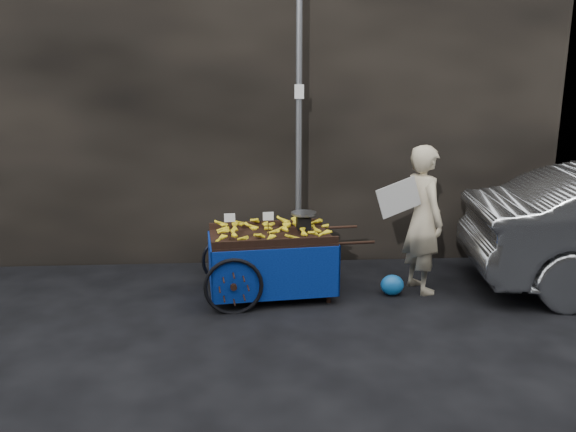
{
  "coord_description": "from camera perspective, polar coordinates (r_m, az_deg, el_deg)",
  "views": [
    {
      "loc": [
        -0.3,
        -6.09,
        2.55
      ],
      "look_at": [
        0.11,
        0.5,
        0.94
      ],
      "focal_mm": 35.0,
      "sensor_mm": 36.0,
      "label": 1
    }
  ],
  "objects": [
    {
      "name": "ground",
      "position": [
        6.61,
        -0.68,
        -8.99
      ],
      "size": [
        80.0,
        80.0,
        0.0
      ],
      "primitive_type": "plane",
      "color": "black",
      "rests_on": "ground"
    },
    {
      "name": "building_wall",
      "position": [
        8.72,
        1.03,
        13.36
      ],
      "size": [
        13.5,
        2.0,
        5.0
      ],
      "color": "black",
      "rests_on": "ground"
    },
    {
      "name": "street_pole",
      "position": [
        7.44,
        1.1,
        9.5
      ],
      "size": [
        0.12,
        0.1,
        4.0
      ],
      "color": "slate",
      "rests_on": "ground"
    },
    {
      "name": "vendor",
      "position": [
        6.99,
        13.54,
        -0.31
      ],
      "size": [
        0.95,
        0.75,
        1.81
      ],
      "rotation": [
        0.0,
        0.0,
        1.86
      ],
      "color": "#BAAB8A",
      "rests_on": "ground"
    },
    {
      "name": "banana_cart",
      "position": [
        6.68,
        -2.12,
        -2.68
      ],
      "size": [
        2.07,
        1.13,
        1.08
      ],
      "rotation": [
        0.0,
        0.0,
        0.11
      ],
      "color": "black",
      "rests_on": "ground"
    },
    {
      "name": "plastic_bag",
      "position": [
        6.96,
        10.54,
        -6.91
      ],
      "size": [
        0.28,
        0.23,
        0.25
      ],
      "primitive_type": "ellipsoid",
      "color": "blue",
      "rests_on": "ground"
    }
  ]
}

